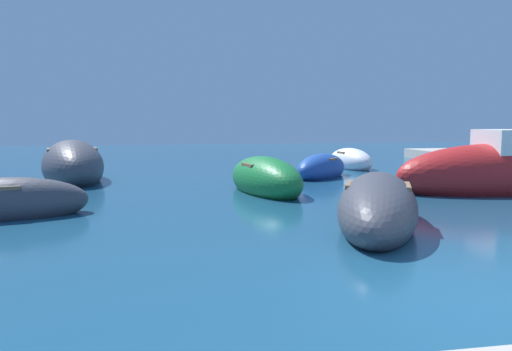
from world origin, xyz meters
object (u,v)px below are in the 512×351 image
Objects in this scene: moored_boat_7 at (350,161)px; moored_boat_1 at (499,172)px; moored_boat_4 at (265,179)px; moored_boat_6 at (322,169)px; moored_boat_2 at (5,203)px; moored_boat_3 at (377,208)px; moored_boat_5 at (73,166)px.

moored_boat_1 is at bearing 3.95° from moored_boat_7.
moored_boat_4 reaches higher than moored_boat_6.
moored_boat_2 is at bearing -58.60° from moored_boat_7.
moored_boat_6 is 3.97m from moored_boat_7.
moored_boat_3 is 1.17× the size of moored_boat_4.
moored_boat_3 reaches higher than moored_boat_4.
moored_boat_1 is at bearing 54.38° from moored_boat_5.
moored_boat_4 reaches higher than moored_boat_2.
moored_boat_6 reaches higher than moored_boat_2.
moored_boat_4 is 1.32× the size of moored_boat_7.
moored_boat_2 is 6.99m from moored_boat_4.
moored_boat_5 is (-6.21, 4.12, 0.14)m from moored_boat_4.
moored_boat_6 is at bearing -51.17° from moored_boat_4.
moored_boat_7 reaches higher than moored_boat_6.
moored_boat_2 is at bearing 8.89° from moored_boat_1.
moored_boat_7 is (4.00, 11.83, -0.06)m from moored_boat_3.
moored_boat_1 is 1.15× the size of moored_boat_5.
moored_boat_2 is 0.67× the size of moored_boat_5.
moored_boat_5 is at bearing -116.48° from moored_boat_3.
moored_boat_3 is 1.53× the size of moored_boat_7.
moored_boat_6 is (9.08, -0.66, -0.20)m from moored_boat_5.
moored_boat_3 reaches higher than moored_boat_2.
moored_boat_7 is (-1.61, 7.92, -0.27)m from moored_boat_1.
moored_boat_4 is at bearing -177.53° from moored_boat_6.
moored_boat_4 is 0.77× the size of moored_boat_5.
moored_boat_3 is 11.93m from moored_boat_5.
moored_boat_5 is at bearing -104.30° from moored_boat_2.
moored_boat_3 is (7.67, -2.40, 0.07)m from moored_boat_2.
moored_boat_7 is at bearing -153.66° from moored_boat_2.
moored_boat_1 is 8.08m from moored_boat_7.
moored_boat_1 reaches higher than moored_boat_5.
moored_boat_4 is 7.45m from moored_boat_5.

